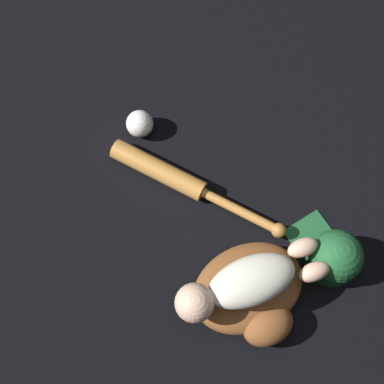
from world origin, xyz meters
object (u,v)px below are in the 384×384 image
(baseball_bat, at_px, (176,179))
(baby_figure, at_px, (244,284))
(baseball, at_px, (140,124))
(baseball_cap, at_px, (335,257))
(baseball_glove, at_px, (251,294))

(baseball_bat, bearing_deg, baby_figure, 74.98)
(baseball_bat, distance_m, baseball, 0.20)
(baseball_bat, bearing_deg, baseball_cap, 107.87)
(baseball_cap, bearing_deg, baby_figure, -24.14)
(baseball_glove, relative_size, baseball_cap, 1.62)
(baseball_glove, xyz_separation_m, baby_figure, (0.01, -0.02, 0.09))
(baseball, height_order, baseball_cap, baseball_cap)
(baseball_glove, xyz_separation_m, baseball, (-0.11, -0.56, -0.00))
(baseball_bat, height_order, baseball_cap, baseball_cap)
(baseball_glove, height_order, baby_figure, baby_figure)
(baseball, bearing_deg, baseball_cap, 99.54)
(baby_figure, xyz_separation_m, baseball_cap, (-0.23, 0.11, -0.07))
(baseball_bat, relative_size, baseball_cap, 2.40)
(baby_figure, height_order, baseball_bat, baby_figure)
(baseball_bat, relative_size, baseball, 6.55)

